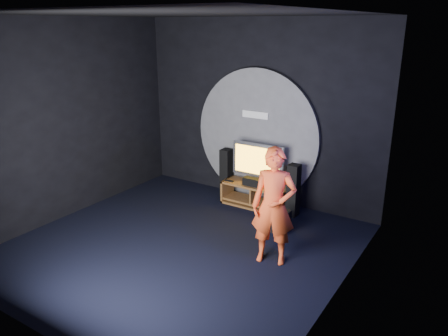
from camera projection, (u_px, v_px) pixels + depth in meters
The scene contains 15 objects.
floor at pixel (181, 246), 6.96m from camera, with size 5.00×5.00×0.00m, color black.
back_wall at pixel (258, 112), 8.40m from camera, with size 5.00×0.04×3.50m, color black.
front_wall at pixel (22, 193), 4.41m from camera, with size 5.00×0.04×3.50m, color black.
left_wall at pixel (65, 121), 7.68m from camera, with size 0.04×5.00×3.50m, color black.
right_wall at pixel (344, 169), 5.12m from camera, with size 0.04×5.00×3.50m, color black.
ceiling at pixel (173, 13), 5.85m from camera, with size 5.00×5.00×0.01m, color black.
wall_disc_panel at pixel (256, 135), 8.50m from camera, with size 2.60×0.11×2.60m.
media_console at pixel (255, 197), 8.42m from camera, with size 1.30×0.45×0.45m.
tv at pixel (258, 162), 8.26m from camera, with size 1.05×0.22×0.79m.
center_speaker at pixel (253, 182), 8.25m from camera, with size 0.40×0.15×0.15m, color black.
remote at pixel (230, 181), 8.50m from camera, with size 0.18×0.05×0.02m, color black.
tower_speaker_left at pixel (226, 173), 8.88m from camera, with size 0.20×0.22×0.98m, color black.
tower_speaker_right at pixel (293, 190), 7.93m from camera, with size 0.20×0.22×0.98m, color black.
subwoofer at pixel (279, 221), 7.43m from camera, with size 0.32×0.32×0.36m, color black.
player at pixel (274, 206), 6.27m from camera, with size 0.64×0.42×1.75m, color #DF481E.
Camera 1 is at (3.93, -4.85, 3.38)m, focal length 35.00 mm.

